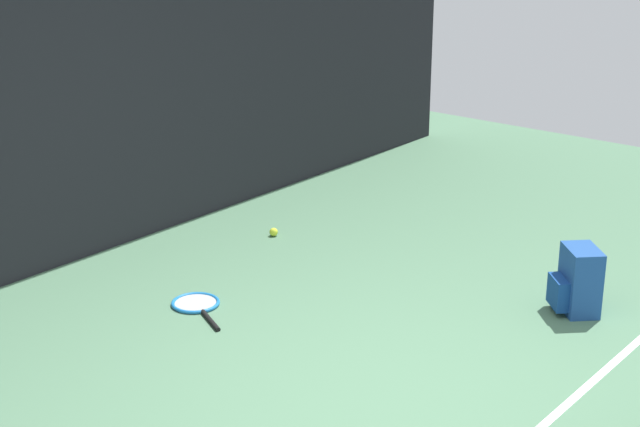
% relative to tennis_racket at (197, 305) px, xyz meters
% --- Properties ---
extents(ground_plane, '(12.00, 12.00, 0.00)m').
position_rel_tennis_racket_xyz_m(ground_plane, '(-0.27, -1.67, -0.01)').
color(ground_plane, '#4C7556').
extents(back_fence, '(10.00, 0.10, 2.89)m').
position_rel_tennis_racket_xyz_m(back_fence, '(-0.27, 1.33, 1.43)').
color(back_fence, black).
rests_on(back_fence, ground).
extents(tennis_racket, '(0.43, 0.63, 0.03)m').
position_rel_tennis_racket_xyz_m(tennis_racket, '(0.00, 0.00, 0.00)').
color(tennis_racket, black).
rests_on(tennis_racket, ground).
extents(backpack, '(0.38, 0.38, 0.44)m').
position_rel_tennis_racket_xyz_m(backpack, '(1.51, -1.97, 0.20)').
color(backpack, '#1E478C').
rests_on(backpack, ground).
extents(tennis_ball_far_left, '(0.07, 0.07, 0.07)m').
position_rel_tennis_racket_xyz_m(tennis_ball_far_left, '(1.31, 0.50, 0.02)').
color(tennis_ball_far_left, '#CCE033').
rests_on(tennis_ball_far_left, ground).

